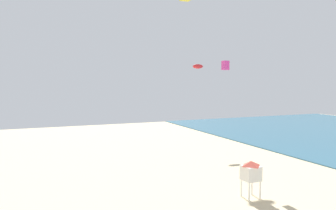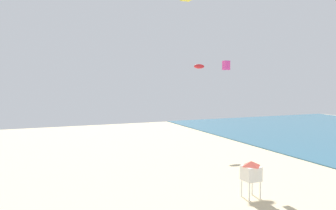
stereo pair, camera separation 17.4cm
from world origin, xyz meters
name	(u,v)px [view 1 (the left image)]	position (x,y,z in m)	size (l,w,h in m)	color
lifeguard_stand	(251,171)	(7.08, 16.94, 1.84)	(1.10, 1.10, 2.55)	white
kite_magenta_box	(225,65)	(9.79, 24.52, 9.42)	(0.53, 0.53, 0.83)	#DB3D9E
kite_red_parafoil	(198,66)	(13.03, 35.87, 9.83)	(1.43, 0.40, 0.56)	red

